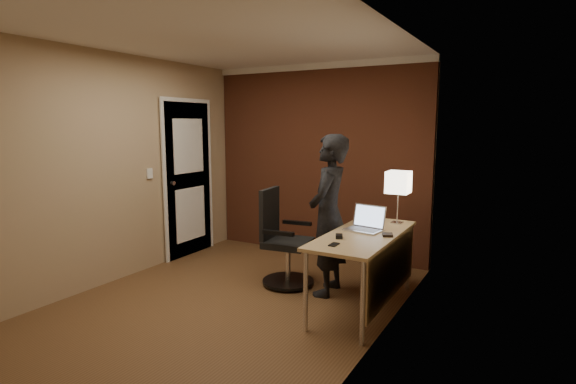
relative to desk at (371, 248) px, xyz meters
The scene contains 9 objects.
room 1.99m from the desk, 145.95° to the left, with size 4.00×4.00×4.00m.
desk is the anchor object (origin of this frame).
desk_lamp 0.78m from the desk, 81.82° to the left, with size 0.22×0.22×0.54m.
laptop 0.26m from the desk, 126.18° to the left, with size 0.37×0.31×0.23m.
mouse 0.37m from the desk, 126.67° to the right, with size 0.06×0.10×0.03m, color black.
phone 0.55m from the desk, 106.27° to the right, with size 0.06×0.12×0.01m, color black.
wallet 0.20m from the desk, ahead, with size 0.09×0.11×0.02m, color black.
office_chair 1.09m from the desk, 169.49° to the left, with size 0.56×0.60×1.02m.
person 0.60m from the desk, 158.73° to the left, with size 0.60×0.39×1.64m, color black.
Camera 1 is at (2.55, -3.37, 1.73)m, focal length 28.00 mm.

